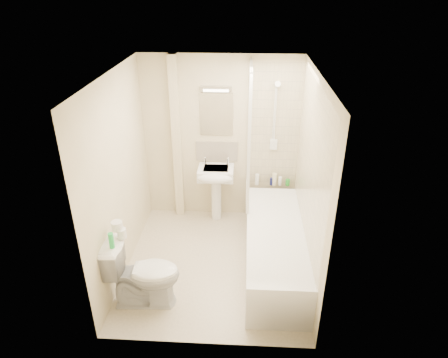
{
  "coord_description": "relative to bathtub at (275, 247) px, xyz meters",
  "views": [
    {
      "loc": [
        0.35,
        -4.04,
        3.3
      ],
      "look_at": [
        0.11,
        0.2,
        1.12
      ],
      "focal_mm": 32.0,
      "sensor_mm": 36.0,
      "label": 1
    }
  ],
  "objects": [
    {
      "name": "bottle_white_a",
      "position": [
        -0.21,
        1.16,
        0.34
      ],
      "size": [
        0.06,
        0.06,
        0.17
      ],
      "primitive_type": "cylinder",
      "color": "white",
      "rests_on": "bathtub"
    },
    {
      "name": "wall_right",
      "position": [
        0.35,
        -0.0,
        0.91
      ],
      "size": [
        0.02,
        2.5,
        2.4
      ],
      "primitive_type": "cube",
      "color": "beige",
      "rests_on": "ground"
    },
    {
      "name": "strip_light",
      "position": [
        -0.81,
        1.21,
        1.66
      ],
      "size": [
        0.42,
        0.07,
        0.07
      ],
      "primitive_type": "cube",
      "color": "silver",
      "rests_on": "wall_back"
    },
    {
      "name": "bottle_green",
      "position": [
        0.24,
        1.16,
        0.31
      ],
      "size": [
        0.06,
        0.06,
        0.09
      ],
      "primitive_type": "cylinder",
      "color": "green",
      "rests_on": "bathtub"
    },
    {
      "name": "wall_back",
      "position": [
        -0.75,
        1.25,
        0.91
      ],
      "size": [
        2.2,
        0.02,
        2.4
      ],
      "primitive_type": "cube",
      "color": "beige",
      "rests_on": "ground"
    },
    {
      "name": "shower_screen",
      "position": [
        -0.35,
        0.8,
        1.16
      ],
      "size": [
        0.04,
        0.92,
        1.8
      ],
      "color": "white",
      "rests_on": "bathtub"
    },
    {
      "name": "toilet",
      "position": [
        -1.47,
        -0.7,
        0.11
      ],
      "size": [
        0.53,
        0.83,
        0.8
      ],
      "primitive_type": "imported",
      "rotation": [
        0.0,
        0.0,
        1.62
      ],
      "color": "white",
      "rests_on": "ground"
    },
    {
      "name": "bathtub",
      "position": [
        0.0,
        0.0,
        0.0
      ],
      "size": [
        0.7,
        2.1,
        0.55
      ],
      "color": "white",
      "rests_on": "ground"
    },
    {
      "name": "floor",
      "position": [
        -0.75,
        -0.0,
        -0.29
      ],
      "size": [
        2.5,
        2.5,
        0.0
      ],
      "primitive_type": "plane",
      "color": "beige",
      "rests_on": "ground"
    },
    {
      "name": "green_bottle",
      "position": [
        -1.73,
        -0.79,
        0.6
      ],
      "size": [
        0.05,
        0.05,
        0.17
      ],
      "primitive_type": "cylinder",
      "color": "green",
      "rests_on": "toilet"
    },
    {
      "name": "shower_fixture",
      "position": [
        -0.0,
        1.19,
        1.26
      ],
      "size": [
        0.1,
        0.16,
        0.99
      ],
      "color": "white",
      "rests_on": "wall_back"
    },
    {
      "name": "toilet_roll_upper",
      "position": [
        -1.72,
        -0.61,
        0.66
      ],
      "size": [
        0.12,
        0.12,
        0.09
      ],
      "primitive_type": "cylinder",
      "color": "white",
      "rests_on": "toilet_roll_lower"
    },
    {
      "name": "splashback",
      "position": [
        -0.81,
        1.24,
        0.74
      ],
      "size": [
        0.6,
        0.02,
        0.3
      ],
      "primitive_type": "cube",
      "color": "beige",
      "rests_on": "wall_back"
    },
    {
      "name": "ceiling",
      "position": [
        -0.75,
        -0.0,
        2.11
      ],
      "size": [
        2.2,
        2.5,
        0.02
      ],
      "primitive_type": "cube",
      "color": "white",
      "rests_on": "wall_back"
    },
    {
      "name": "tile_right",
      "position": [
        0.34,
        0.0,
        1.14
      ],
      "size": [
        0.01,
        2.1,
        1.75
      ],
      "primitive_type": "cube",
      "color": "beige",
      "rests_on": "wall_right"
    },
    {
      "name": "bottle_cream",
      "position": [
        0.04,
        1.16,
        0.35
      ],
      "size": [
        0.07,
        0.07,
        0.18
      ],
      "primitive_type": "cylinder",
      "color": "beige",
      "rests_on": "bathtub"
    },
    {
      "name": "wall_left",
      "position": [
        -1.85,
        -0.0,
        0.91
      ],
      "size": [
        0.02,
        2.5,
        2.4
      ],
      "primitive_type": "cube",
      "color": "beige",
      "rests_on": "ground"
    },
    {
      "name": "bottle_white_b",
      "position": [
        0.12,
        1.16,
        0.33
      ],
      "size": [
        0.05,
        0.05,
        0.13
      ],
      "primitive_type": "cylinder",
      "color": "white",
      "rests_on": "bathtub"
    },
    {
      "name": "mirror",
      "position": [
        -0.81,
        1.24,
        1.29
      ],
      "size": [
        0.46,
        0.01,
        0.6
      ],
      "primitive_type": "cube",
      "color": "white",
      "rests_on": "wall_back"
    },
    {
      "name": "pedestal_sink",
      "position": [
        -0.81,
        1.01,
        0.39
      ],
      "size": [
        0.5,
        0.47,
        0.97
      ],
      "color": "white",
      "rests_on": "ground"
    },
    {
      "name": "tile_back",
      "position": [
        0.0,
        1.24,
        1.14
      ],
      "size": [
        0.7,
        0.01,
        1.75
      ],
      "primitive_type": "cube",
      "color": "beige",
      "rests_on": "wall_back"
    },
    {
      "name": "toilet_roll_lower",
      "position": [
        -1.68,
        -0.61,
        0.56
      ],
      "size": [
        0.1,
        0.1,
        0.11
      ],
      "primitive_type": "cylinder",
      "color": "white",
      "rests_on": "toilet"
    },
    {
      "name": "bottle_blue",
      "position": [
        -0.0,
        1.16,
        0.32
      ],
      "size": [
        0.05,
        0.05,
        0.11
      ],
      "primitive_type": "cylinder",
      "color": "#131753",
      "rests_on": "bathtub"
    },
    {
      "name": "pipe_boxing",
      "position": [
        -1.37,
        1.19,
        0.91
      ],
      "size": [
        0.12,
        0.12,
        2.4
      ],
      "primitive_type": "cube",
      "color": "beige",
      "rests_on": "ground"
    }
  ]
}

